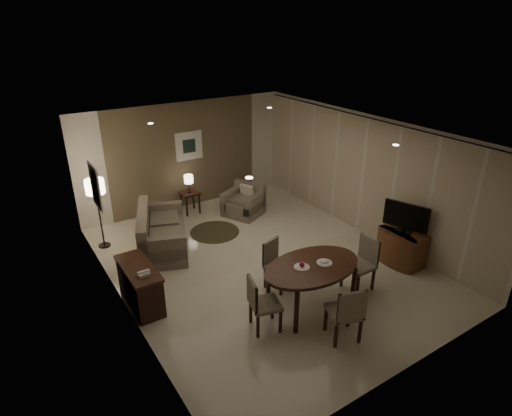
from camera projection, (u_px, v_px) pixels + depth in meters
room_shell at (250, 195)px, 8.44m from camera, size 5.50×7.00×2.70m
taupe_accent at (186, 156)px, 10.80m from camera, size 3.96×0.03×2.70m
curtain_wall at (362, 177)px, 9.48m from camera, size 0.08×6.70×2.58m
curtain_rod at (369, 118)px, 8.93m from camera, size 0.03×6.80×0.03m
art_back_frame at (189, 146)px, 10.73m from camera, size 0.72×0.03×0.72m
art_back_canvas at (189, 146)px, 10.72m from camera, size 0.34×0.01×0.34m
art_left_frame at (95, 187)px, 7.50m from camera, size 0.03×0.60×0.80m
art_left_canvas at (96, 187)px, 7.51m from camera, size 0.01×0.46×0.64m
downlight_nl at (249, 178)px, 5.52m from camera, size 0.10×0.10×0.01m
downlight_nr at (396, 145)px, 6.90m from camera, size 0.10×0.10×0.01m
downlight_fl at (151, 123)px, 8.27m from camera, size 0.10×0.10×0.01m
downlight_fr at (270, 108)px, 9.66m from camera, size 0.10×0.10×0.01m
console_desk at (140, 286)px, 7.31m from camera, size 0.48×1.20×0.75m
telephone at (144, 273)px, 6.90m from camera, size 0.20×0.14×0.09m
tv_cabinet at (402, 247)px, 8.59m from camera, size 0.48×0.90×0.70m
flat_tv at (406, 217)px, 8.31m from camera, size 0.36×0.85×0.60m
dining_table at (311, 287)px, 7.22m from camera, size 1.77×1.10×0.83m
chair_near at (344, 311)px, 6.51m from camera, size 0.60×0.60×0.98m
chair_far at (279, 266)px, 7.75m from camera, size 0.55×0.55×0.91m
chair_left at (265, 304)px, 6.71m from camera, size 0.55×0.55×0.94m
chair_right at (359, 265)px, 7.70m from camera, size 0.48×0.48×0.98m
plate_a at (302, 267)px, 7.00m from camera, size 0.26×0.26×0.02m
plate_b at (324, 263)px, 7.12m from camera, size 0.26×0.26×0.02m
fruit_apple at (302, 264)px, 6.98m from camera, size 0.09×0.09×0.09m
napkin at (324, 262)px, 7.11m from camera, size 0.12×0.08×0.03m
round_rug at (215, 232)px, 9.92m from camera, size 1.14×1.14×0.01m
sofa at (162, 230)px, 9.07m from camera, size 2.10×1.55×0.89m
armchair at (243, 201)px, 10.65m from camera, size 1.10×1.12×0.76m
side_table at (190, 202)px, 10.81m from camera, size 0.43×0.43×0.55m
table_lamp at (189, 183)px, 10.59m from camera, size 0.22×0.22×0.50m
floor_lamp at (99, 214)px, 9.02m from camera, size 0.39×0.39×1.54m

